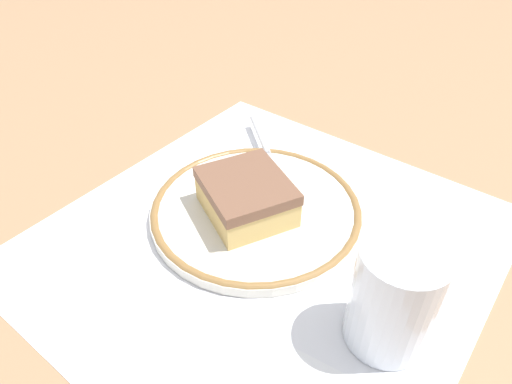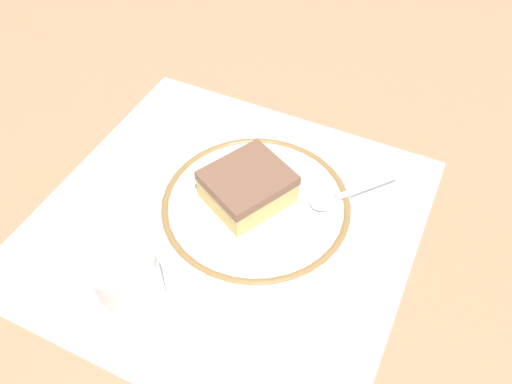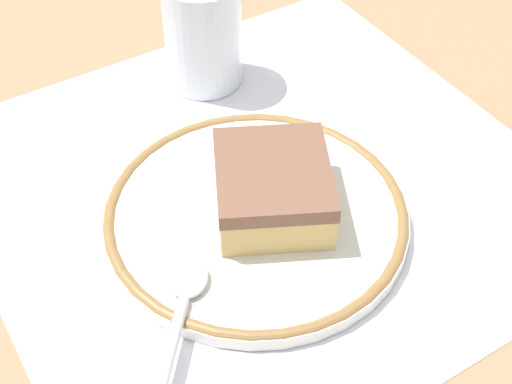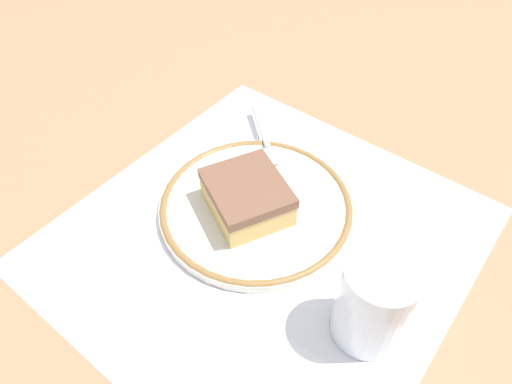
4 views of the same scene
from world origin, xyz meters
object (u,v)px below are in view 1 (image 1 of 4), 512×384
at_px(cake_slice, 246,196).
at_px(cup, 393,302).
at_px(plate, 256,209).
at_px(spoon, 266,149).

height_order(cake_slice, cup, cup).
relative_size(plate, cake_slice, 1.91).
bearing_deg(cup, spoon, 147.88).
height_order(plate, cake_slice, cake_slice).
xyz_separation_m(plate, cake_slice, (-0.00, -0.01, 0.02)).
bearing_deg(plate, spoon, 120.54).
xyz_separation_m(cake_slice, cup, (0.18, -0.04, 0.01)).
bearing_deg(spoon, cup, -32.12).
height_order(plate, cup, cup).
xyz_separation_m(plate, cup, (0.17, -0.05, 0.04)).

